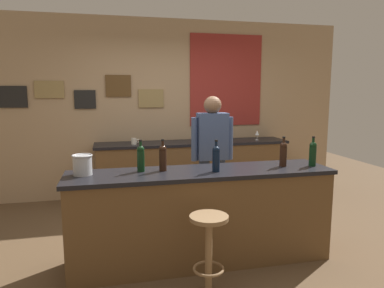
{
  "coord_description": "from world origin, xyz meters",
  "views": [
    {
      "loc": [
        -0.85,
        -3.62,
        1.68
      ],
      "look_at": [
        0.1,
        0.45,
        1.05
      ],
      "focal_mm": 32.97,
      "sensor_mm": 36.0,
      "label": 1
    }
  ],
  "objects_px": {
    "wine_bottle_a": "(141,157)",
    "wine_glass_b": "(257,133)",
    "wine_bottle_e": "(313,153)",
    "bartender": "(212,153)",
    "wine_bottle_d": "(283,153)",
    "bar_stool": "(209,241)",
    "wine_glass_a": "(209,135)",
    "wine_bottle_c": "(216,158)",
    "coffee_mug": "(134,141)",
    "ice_bucket": "(82,164)",
    "wine_bottle_b": "(163,157)"
  },
  "relations": [
    {
      "from": "wine_bottle_d",
      "to": "wine_glass_b",
      "type": "height_order",
      "value": "wine_bottle_d"
    },
    {
      "from": "wine_bottle_b",
      "to": "wine_bottle_e",
      "type": "distance_m",
      "value": 1.53
    },
    {
      "from": "wine_bottle_a",
      "to": "wine_bottle_e",
      "type": "distance_m",
      "value": 1.74
    },
    {
      "from": "wine_bottle_a",
      "to": "ice_bucket",
      "type": "relative_size",
      "value": 1.63
    },
    {
      "from": "wine_bottle_c",
      "to": "wine_glass_a",
      "type": "xyz_separation_m",
      "value": [
        0.53,
        2.08,
        -0.05
      ]
    },
    {
      "from": "bar_stool",
      "to": "wine_bottle_b",
      "type": "bearing_deg",
      "value": 112.58
    },
    {
      "from": "wine_bottle_d",
      "to": "wine_glass_a",
      "type": "relative_size",
      "value": 1.97
    },
    {
      "from": "wine_bottle_d",
      "to": "wine_glass_a",
      "type": "distance_m",
      "value": 2.01
    },
    {
      "from": "bartender",
      "to": "bar_stool",
      "type": "bearing_deg",
      "value": -107.38
    },
    {
      "from": "wine_bottle_b",
      "to": "coffee_mug",
      "type": "xyz_separation_m",
      "value": [
        -0.14,
        1.9,
        -0.11
      ]
    },
    {
      "from": "bar_stool",
      "to": "coffee_mug",
      "type": "bearing_deg",
      "value": 99.26
    },
    {
      "from": "wine_bottle_d",
      "to": "coffee_mug",
      "type": "relative_size",
      "value": 2.45
    },
    {
      "from": "bar_stool",
      "to": "wine_bottle_d",
      "type": "bearing_deg",
      "value": 31.54
    },
    {
      "from": "wine_glass_b",
      "to": "coffee_mug",
      "type": "distance_m",
      "value": 1.95
    },
    {
      "from": "wine_bottle_e",
      "to": "bar_stool",
      "type": "bearing_deg",
      "value": -157.0
    },
    {
      "from": "bar_stool",
      "to": "wine_bottle_b",
      "type": "height_order",
      "value": "wine_bottle_b"
    },
    {
      "from": "wine_bottle_a",
      "to": "wine_glass_b",
      "type": "height_order",
      "value": "wine_bottle_a"
    },
    {
      "from": "wine_bottle_b",
      "to": "wine_bottle_d",
      "type": "xyz_separation_m",
      "value": [
        1.22,
        -0.08,
        0.0
      ]
    },
    {
      "from": "wine_bottle_e",
      "to": "ice_bucket",
      "type": "distance_m",
      "value": 2.27
    },
    {
      "from": "wine_bottle_c",
      "to": "wine_bottle_e",
      "type": "relative_size",
      "value": 1.0
    },
    {
      "from": "bar_stool",
      "to": "coffee_mug",
      "type": "xyz_separation_m",
      "value": [
        -0.42,
        2.56,
        0.49
      ]
    },
    {
      "from": "bar_stool",
      "to": "wine_bottle_a",
      "type": "xyz_separation_m",
      "value": [
        -0.48,
        0.68,
        0.6
      ]
    },
    {
      "from": "bar_stool",
      "to": "wine_glass_a",
      "type": "height_order",
      "value": "wine_glass_a"
    },
    {
      "from": "wine_bottle_c",
      "to": "coffee_mug",
      "type": "distance_m",
      "value": 2.15
    },
    {
      "from": "wine_glass_b",
      "to": "coffee_mug",
      "type": "bearing_deg",
      "value": -179.42
    },
    {
      "from": "bar_stool",
      "to": "wine_bottle_c",
      "type": "relative_size",
      "value": 2.22
    },
    {
      "from": "wine_bottle_d",
      "to": "ice_bucket",
      "type": "distance_m",
      "value": 1.96
    },
    {
      "from": "wine_bottle_d",
      "to": "coffee_mug",
      "type": "height_order",
      "value": "wine_bottle_d"
    },
    {
      "from": "wine_bottle_b",
      "to": "coffee_mug",
      "type": "height_order",
      "value": "wine_bottle_b"
    },
    {
      "from": "wine_bottle_a",
      "to": "wine_bottle_e",
      "type": "relative_size",
      "value": 1.0
    },
    {
      "from": "wine_bottle_e",
      "to": "wine_bottle_a",
      "type": "bearing_deg",
      "value": 175.11
    },
    {
      "from": "ice_bucket",
      "to": "wine_bottle_e",
      "type": "bearing_deg",
      "value": -3.22
    },
    {
      "from": "wine_bottle_e",
      "to": "coffee_mug",
      "type": "relative_size",
      "value": 2.45
    },
    {
      "from": "wine_glass_a",
      "to": "wine_bottle_a",
      "type": "bearing_deg",
      "value": -122.73
    },
    {
      "from": "wine_bottle_a",
      "to": "coffee_mug",
      "type": "relative_size",
      "value": 2.45
    },
    {
      "from": "wine_bottle_e",
      "to": "ice_bucket",
      "type": "relative_size",
      "value": 1.63
    },
    {
      "from": "wine_bottle_a",
      "to": "coffee_mug",
      "type": "height_order",
      "value": "wine_bottle_a"
    },
    {
      "from": "wine_bottle_c",
      "to": "wine_glass_b",
      "type": "distance_m",
      "value": 2.46
    },
    {
      "from": "wine_bottle_e",
      "to": "bartender",
      "type": "bearing_deg",
      "value": 132.88
    },
    {
      "from": "bartender",
      "to": "wine_bottle_a",
      "type": "height_order",
      "value": "bartender"
    },
    {
      "from": "bar_stool",
      "to": "wine_bottle_b",
      "type": "distance_m",
      "value": 0.93
    },
    {
      "from": "wine_glass_a",
      "to": "wine_glass_b",
      "type": "distance_m",
      "value": 0.79
    },
    {
      "from": "wine_bottle_a",
      "to": "wine_glass_b",
      "type": "distance_m",
      "value": 2.77
    },
    {
      "from": "bar_stool",
      "to": "wine_glass_a",
      "type": "bearing_deg",
      "value": 73.95
    },
    {
      "from": "wine_bottle_c",
      "to": "wine_bottle_d",
      "type": "height_order",
      "value": "same"
    },
    {
      "from": "wine_glass_a",
      "to": "coffee_mug",
      "type": "bearing_deg",
      "value": -178.77
    },
    {
      "from": "bartender",
      "to": "wine_bottle_d",
      "type": "distance_m",
      "value": 0.97
    },
    {
      "from": "ice_bucket",
      "to": "wine_glass_a",
      "type": "height_order",
      "value": "ice_bucket"
    },
    {
      "from": "wine_bottle_b",
      "to": "bar_stool",
      "type": "bearing_deg",
      "value": -67.42
    },
    {
      "from": "bartender",
      "to": "coffee_mug",
      "type": "height_order",
      "value": "bartender"
    }
  ]
}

